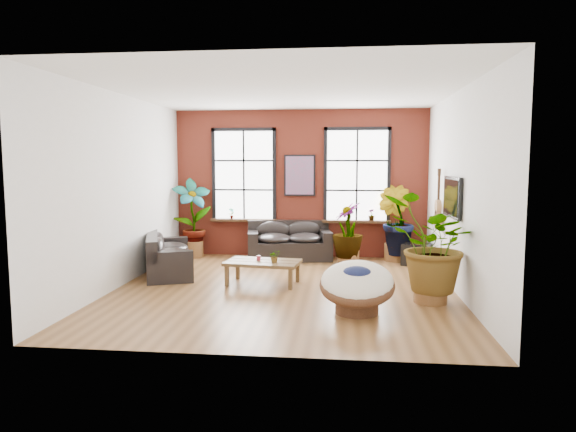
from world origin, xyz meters
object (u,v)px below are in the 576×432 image
object	(u,v)px
sofa_back	(289,242)
papasan_chair	(357,285)
sofa_left	(166,256)
coffee_table	(263,264)

from	to	relation	value
sofa_back	papasan_chair	distance (m)	4.49
sofa_left	coffee_table	distance (m)	2.21
sofa_back	coffee_table	size ratio (longest dim) A/B	1.44
sofa_back	sofa_left	distance (m)	2.98
sofa_back	papasan_chair	size ratio (longest dim) A/B	1.70
sofa_left	sofa_back	bearing A→B (deg)	-71.82
coffee_table	papasan_chair	bearing A→B (deg)	-37.82
sofa_left	coffee_table	xyz separation A→B (m)	(2.10, -0.69, 0.02)
sofa_back	papasan_chair	bearing A→B (deg)	-81.10
sofa_back	coffee_table	distance (m)	2.56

